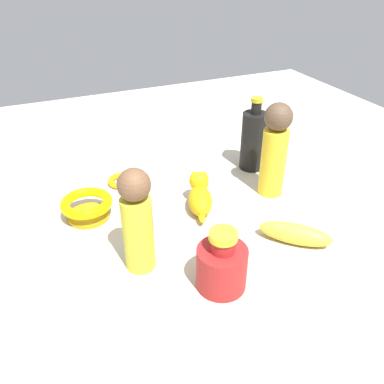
% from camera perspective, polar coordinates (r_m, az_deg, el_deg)
% --- Properties ---
extents(ground, '(2.00, 2.00, 0.00)m').
position_cam_1_polar(ground, '(0.95, -0.00, -3.83)').
color(ground, '#BCB29E').
extents(nail_polish_jar, '(0.03, 0.03, 0.05)m').
position_cam_1_polar(nail_polish_jar, '(0.91, -6.65, -4.17)').
color(nail_polish_jar, red).
rests_on(nail_polish_jar, ground).
extents(banana, '(0.15, 0.14, 0.05)m').
position_cam_1_polar(banana, '(0.90, 14.52, -5.80)').
color(banana, yellow).
rests_on(banana, ground).
extents(cat_figurine, '(0.09, 0.14, 0.09)m').
position_cam_1_polar(cat_figurine, '(0.97, 1.14, -0.52)').
color(cat_figurine, gold).
rests_on(cat_figurine, ground).
extents(bowl, '(0.12, 0.12, 0.05)m').
position_cam_1_polar(bowl, '(0.97, -14.77, -1.92)').
color(bowl, '#B38F14').
rests_on(bowl, ground).
extents(bottle_tall, '(0.07, 0.07, 0.21)m').
position_cam_1_polar(bottle_tall, '(1.15, 8.78, 7.38)').
color(bottle_tall, black).
rests_on(bottle_tall, ground).
extents(person_figure_child, '(0.07, 0.07, 0.24)m').
position_cam_1_polar(person_figure_child, '(1.01, 11.73, 6.04)').
color(person_figure_child, yellow).
rests_on(person_figure_child, ground).
extents(bottle_short, '(0.10, 0.10, 0.13)m').
position_cam_1_polar(bottle_short, '(0.76, 4.26, -10.37)').
color(bottle_short, maroon).
rests_on(bottle_short, ground).
extents(bangle, '(0.08, 0.08, 0.02)m').
position_cam_1_polar(bangle, '(1.10, -9.98, 1.60)').
color(bangle, '#D39A0C').
rests_on(bangle, ground).
extents(person_figure_adult, '(0.07, 0.07, 0.22)m').
position_cam_1_polar(person_figure_adult, '(0.76, -7.85, -4.01)').
color(person_figure_adult, gold).
rests_on(person_figure_adult, ground).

